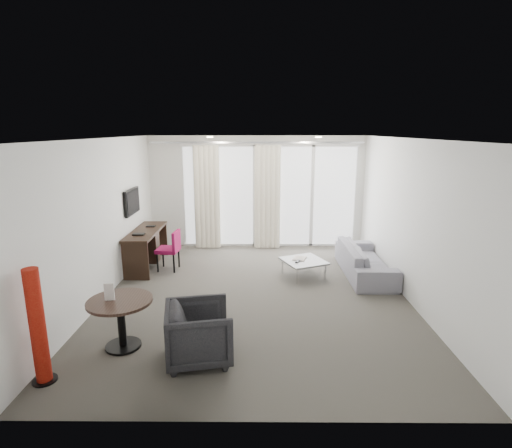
{
  "coord_description": "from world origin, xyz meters",
  "views": [
    {
      "loc": [
        0.05,
        -6.28,
        2.74
      ],
      "look_at": [
        0.0,
        0.6,
        1.1
      ],
      "focal_mm": 28.0,
      "sensor_mm": 36.0,
      "label": 1
    }
  ],
  "objects_px": {
    "desk_chair": "(168,250)",
    "coffee_table": "(303,268)",
    "tub_armchair": "(199,333)",
    "rattan_chair_b": "(313,211)",
    "rattan_chair_a": "(277,218)",
    "red_lamp": "(38,327)",
    "desk": "(147,249)",
    "sofa": "(365,260)",
    "round_table": "(122,324)"
  },
  "relations": [
    {
      "from": "desk_chair",
      "to": "coffee_table",
      "type": "bearing_deg",
      "value": -1.99
    },
    {
      "from": "tub_armchair",
      "to": "rattan_chair_b",
      "type": "bearing_deg",
      "value": -29.36
    },
    {
      "from": "desk_chair",
      "to": "rattan_chair_a",
      "type": "distance_m",
      "value": 3.65
    },
    {
      "from": "red_lamp",
      "to": "rattan_chair_a",
      "type": "bearing_deg",
      "value": 66.13
    },
    {
      "from": "tub_armchair",
      "to": "rattan_chair_a",
      "type": "relative_size",
      "value": 0.89
    },
    {
      "from": "desk_chair",
      "to": "tub_armchair",
      "type": "height_order",
      "value": "desk_chair"
    },
    {
      "from": "coffee_table",
      "to": "rattan_chair_b",
      "type": "height_order",
      "value": "rattan_chair_b"
    },
    {
      "from": "desk",
      "to": "sofa",
      "type": "relative_size",
      "value": 0.82
    },
    {
      "from": "desk",
      "to": "sofa",
      "type": "height_order",
      "value": "desk"
    },
    {
      "from": "red_lamp",
      "to": "coffee_table",
      "type": "distance_m",
      "value": 4.63
    },
    {
      "from": "desk",
      "to": "tub_armchair",
      "type": "xyz_separation_m",
      "value": [
        1.56,
        -3.38,
        -0.03
      ]
    },
    {
      "from": "round_table",
      "to": "tub_armchair",
      "type": "bearing_deg",
      "value": -15.25
    },
    {
      "from": "red_lamp",
      "to": "sofa",
      "type": "xyz_separation_m",
      "value": [
        4.43,
        3.39,
        -0.37
      ]
    },
    {
      "from": "desk_chair",
      "to": "rattan_chair_b",
      "type": "xyz_separation_m",
      "value": [
        3.36,
        3.66,
        0.06
      ]
    },
    {
      "from": "desk",
      "to": "sofa",
      "type": "bearing_deg",
      "value": -5.69
    },
    {
      "from": "round_table",
      "to": "red_lamp",
      "type": "relative_size",
      "value": 0.61
    },
    {
      "from": "desk",
      "to": "coffee_table",
      "type": "height_order",
      "value": "desk"
    },
    {
      "from": "rattan_chair_b",
      "to": "rattan_chair_a",
      "type": "bearing_deg",
      "value": -141.51
    },
    {
      "from": "coffee_table",
      "to": "sofa",
      "type": "distance_m",
      "value": 1.2
    },
    {
      "from": "red_lamp",
      "to": "sofa",
      "type": "height_order",
      "value": "red_lamp"
    },
    {
      "from": "desk",
      "to": "rattan_chair_b",
      "type": "relative_size",
      "value": 1.77
    },
    {
      "from": "round_table",
      "to": "sofa",
      "type": "relative_size",
      "value": 0.41
    },
    {
      "from": "desk",
      "to": "rattan_chair_a",
      "type": "relative_size",
      "value": 1.86
    },
    {
      "from": "round_table",
      "to": "rattan_chair_a",
      "type": "height_order",
      "value": "rattan_chair_a"
    },
    {
      "from": "sofa",
      "to": "round_table",
      "type": "bearing_deg",
      "value": 125.15
    },
    {
      "from": "round_table",
      "to": "rattan_chair_a",
      "type": "bearing_deg",
      "value": 68.83
    },
    {
      "from": "red_lamp",
      "to": "rattan_chair_b",
      "type": "relative_size",
      "value": 1.45
    },
    {
      "from": "round_table",
      "to": "red_lamp",
      "type": "xyz_separation_m",
      "value": [
        -0.64,
        -0.72,
        0.34
      ]
    },
    {
      "from": "red_lamp",
      "to": "coffee_table",
      "type": "relative_size",
      "value": 1.83
    },
    {
      "from": "desk",
      "to": "desk_chair",
      "type": "relative_size",
      "value": 2.02
    },
    {
      "from": "rattan_chair_a",
      "to": "coffee_table",
      "type": "bearing_deg",
      "value": -86.26
    },
    {
      "from": "desk",
      "to": "desk_chair",
      "type": "bearing_deg",
      "value": -21.17
    },
    {
      "from": "tub_armchair",
      "to": "coffee_table",
      "type": "height_order",
      "value": "tub_armchair"
    },
    {
      "from": "desk",
      "to": "sofa",
      "type": "xyz_separation_m",
      "value": [
        4.32,
        -0.43,
        -0.09
      ]
    },
    {
      "from": "round_table",
      "to": "rattan_chair_b",
      "type": "bearing_deg",
      "value": 63.35
    },
    {
      "from": "tub_armchair",
      "to": "coffee_table",
      "type": "xyz_separation_m",
      "value": [
        1.57,
        2.83,
        -0.19
      ]
    },
    {
      "from": "red_lamp",
      "to": "desk_chair",
      "type": "bearing_deg",
      "value": 80.85
    },
    {
      "from": "tub_armchair",
      "to": "coffee_table",
      "type": "distance_m",
      "value": 3.24
    },
    {
      "from": "rattan_chair_b",
      "to": "round_table",
      "type": "bearing_deg",
      "value": -115.41
    },
    {
      "from": "tub_armchair",
      "to": "rattan_chair_b",
      "type": "distance_m",
      "value": 7.23
    },
    {
      "from": "desk",
      "to": "red_lamp",
      "type": "relative_size",
      "value": 1.22
    },
    {
      "from": "tub_armchair",
      "to": "coffee_table",
      "type": "bearing_deg",
      "value": -40.04
    },
    {
      "from": "sofa",
      "to": "rattan_chair_b",
      "type": "height_order",
      "value": "rattan_chair_b"
    },
    {
      "from": "desk_chair",
      "to": "rattan_chair_b",
      "type": "bearing_deg",
      "value": 53.38
    },
    {
      "from": "rattan_chair_a",
      "to": "desk",
      "type": "bearing_deg",
      "value": -138.77
    },
    {
      "from": "desk_chair",
      "to": "sofa",
      "type": "distance_m",
      "value": 3.85
    },
    {
      "from": "desk",
      "to": "rattan_chair_b",
      "type": "xyz_separation_m",
      "value": [
        3.83,
        3.48,
        0.08
      ]
    },
    {
      "from": "tub_armchair",
      "to": "rattan_chair_b",
      "type": "relative_size",
      "value": 0.85
    },
    {
      "from": "red_lamp",
      "to": "tub_armchair",
      "type": "relative_size",
      "value": 1.7
    },
    {
      "from": "sofa",
      "to": "desk",
      "type": "bearing_deg",
      "value": 84.31
    }
  ]
}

